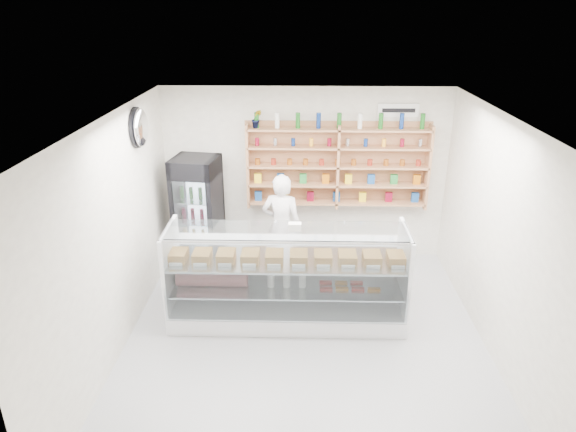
{
  "coord_description": "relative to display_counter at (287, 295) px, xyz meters",
  "views": [
    {
      "loc": [
        -0.07,
        -5.37,
        3.94
      ],
      "look_at": [
        -0.24,
        0.9,
        1.34
      ],
      "focal_mm": 32.0,
      "sensor_mm": 36.0,
      "label": 1
    }
  ],
  "objects": [
    {
      "name": "display_counter",
      "position": [
        0.0,
        0.0,
        0.0
      ],
      "size": [
        3.07,
        0.92,
        1.33
      ],
      "color": "white",
      "rests_on": "floor"
    },
    {
      "name": "wall_shelving",
      "position": [
        0.74,
        1.81,
        1.23
      ],
      "size": [
        2.84,
        0.28,
        1.33
      ],
      "color": "#B07C53",
      "rests_on": "back_wall"
    },
    {
      "name": "potted_plant",
      "position": [
        -0.51,
        1.81,
        1.97
      ],
      "size": [
        0.18,
        0.16,
        0.28
      ],
      "primitive_type": "imported",
      "rotation": [
        0.0,
        0.0,
        0.26
      ],
      "color": "#1E6626",
      "rests_on": "wall_shelving"
    },
    {
      "name": "security_mirror",
      "position": [
        -1.93,
        0.67,
        2.09
      ],
      "size": [
        0.15,
        0.5,
        0.5
      ],
      "primitive_type": "ellipsoid",
      "color": "silver",
      "rests_on": "left_wall"
    },
    {
      "name": "shop_worker",
      "position": [
        -0.11,
        1.21,
        0.46
      ],
      "size": [
        0.66,
        0.5,
        1.65
      ],
      "primitive_type": "imported",
      "rotation": [
        0.0,
        0.0,
        2.97
      ],
      "color": "white",
      "rests_on": "floor"
    },
    {
      "name": "wall_sign",
      "position": [
        1.64,
        1.94,
        2.09
      ],
      "size": [
        0.62,
        0.03,
        0.2
      ],
      "primitive_type": "cube",
      "color": "white",
      "rests_on": "back_wall"
    },
    {
      "name": "drinks_cooler",
      "position": [
        -1.41,
        1.41,
        0.56
      ],
      "size": [
        0.75,
        0.73,
        1.83
      ],
      "rotation": [
        0.0,
        0.0,
        -0.15
      ],
      "color": "black",
      "rests_on": "floor"
    },
    {
      "name": "room",
      "position": [
        0.24,
        -0.53,
        1.04
      ],
      "size": [
        5.0,
        5.0,
        5.0
      ],
      "color": "#999A9E",
      "rests_on": "ground"
    }
  ]
}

